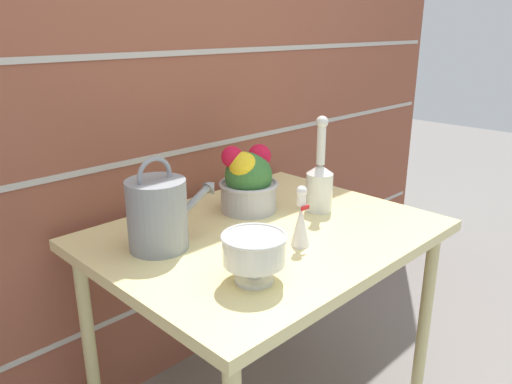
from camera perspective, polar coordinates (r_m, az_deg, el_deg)
brick_wall at (r=1.91m, az=-9.90°, el=9.99°), size 3.60×0.08×2.20m
patio_table at (r=1.66m, az=1.03°, el=-6.59°), size 1.07×0.84×0.74m
watering_can at (r=1.49m, az=-11.11°, el=-2.40°), size 0.32×0.18×0.28m
crystal_pedestal_bowl at (r=1.28m, az=-0.22°, el=-6.72°), size 0.17×0.17×0.13m
flower_planter at (r=1.77m, az=-0.91°, el=1.25°), size 0.21×0.21×0.24m
glass_decanter at (r=1.78m, az=7.27°, el=1.15°), size 0.10×0.10×0.34m
figurine_vase at (r=1.50m, az=5.13°, el=-3.40°), size 0.06×0.06×0.19m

